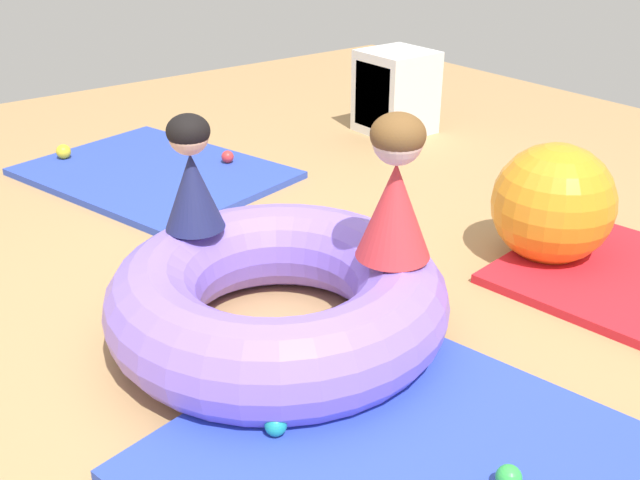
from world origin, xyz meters
TOP-DOWN VIEW (x-y plane):
  - ground_plane at (0.00, 0.00)m, footprint 8.00×8.00m
  - gym_mat_center_rear at (-1.78, 0.35)m, footprint 1.68×1.42m
  - inflatable_cushion at (0.10, -0.05)m, footprint 1.28×1.28m
  - child_in_red at (0.35, 0.29)m, footprint 0.31×0.31m
  - child_in_navy at (-0.31, -0.16)m, footprint 0.33×0.33m
  - play_ball_red at (-1.63, 0.77)m, footprint 0.08×0.08m
  - play_ball_yellow at (-2.31, 0.01)m, footprint 0.09×0.09m
  - play_ball_green at (1.18, -0.01)m, footprint 0.08×0.08m
  - play_ball_teal at (0.60, -0.40)m, footprint 0.07×0.07m
  - exercise_ball_large at (0.31, 1.32)m, footprint 0.55×0.55m
  - storage_cube at (-1.58, 2.07)m, footprint 0.44×0.44m

SIDE VIEW (x-z plane):
  - ground_plane at x=0.00m, z-range 0.00..0.00m
  - gym_mat_center_rear at x=-1.78m, z-range 0.00..0.04m
  - play_ball_teal at x=0.60m, z-range 0.04..0.11m
  - play_ball_green at x=1.18m, z-range 0.04..0.12m
  - play_ball_red at x=-1.63m, z-range 0.04..0.12m
  - play_ball_yellow at x=-2.31m, z-range 0.04..0.13m
  - inflatable_cushion at x=0.10m, z-range 0.00..0.35m
  - exercise_ball_large at x=0.31m, z-range 0.00..0.55m
  - storage_cube at x=-1.58m, z-range 0.00..0.56m
  - child_in_navy at x=-0.31m, z-range 0.34..0.80m
  - child_in_red at x=0.35m, z-range 0.34..0.88m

